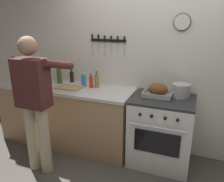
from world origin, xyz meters
TOP-DOWN VIEW (x-y plane):
  - wall_back at (0.00, 1.35)m, footprint 6.00×0.13m
  - counter_block at (-1.20, 0.99)m, footprint 2.03×0.65m
  - stove at (0.22, 0.99)m, footprint 0.76×0.67m
  - person_cook at (-1.16, 0.31)m, footprint 0.51×0.63m
  - roasting_pan at (0.14, 1.02)m, footprint 0.35×0.26m
  - stock_pot at (0.41, 1.12)m, footprint 0.22×0.22m
  - cutting_board at (-1.08, 0.93)m, footprint 0.36×0.24m
  - bottle_dish_soap at (-0.94, 1.09)m, footprint 0.07×0.07m
  - bottle_hot_sauce at (-0.81, 1.07)m, footprint 0.05×0.05m
  - bottle_cooking_oil at (-1.43, 1.22)m, footprint 0.06×0.06m
  - bottle_soy_sauce at (-1.21, 1.22)m, footprint 0.06×0.06m
  - bottle_vinegar at (-0.73, 1.10)m, footprint 0.06×0.06m
  - bottle_olive_oil at (-1.35, 1.10)m, footprint 0.07×0.07m

SIDE VIEW (x-z plane):
  - stove at x=0.22m, z-range 0.00..0.90m
  - counter_block at x=-1.20m, z-range 0.00..0.90m
  - cutting_board at x=-1.08m, z-range 0.90..0.92m
  - person_cook at x=-1.16m, z-range 0.12..1.78m
  - roasting_pan at x=0.14m, z-range 0.89..1.07m
  - bottle_hot_sauce at x=-0.81m, z-range 0.88..1.08m
  - stock_pot at x=0.41m, z-range 0.90..1.07m
  - bottle_dish_soap at x=-0.94m, z-range 0.88..1.09m
  - bottle_soy_sauce at x=-1.21m, z-range 0.88..1.09m
  - bottle_vinegar at x=-0.73m, z-range 0.88..1.11m
  - bottle_cooking_oil at x=-1.43m, z-range 0.88..1.12m
  - bottle_olive_oil at x=-1.35m, z-range 0.88..1.16m
  - wall_back at x=0.00m, z-range 0.00..2.60m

